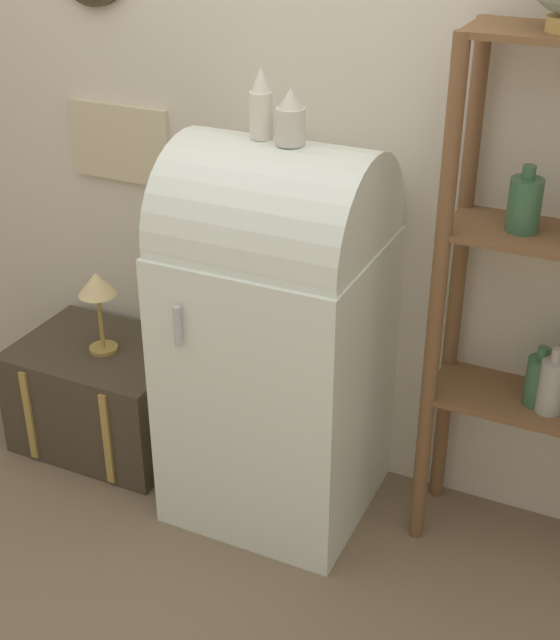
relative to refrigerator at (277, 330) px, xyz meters
name	(u,v)px	position (x,y,z in m)	size (l,w,h in m)	color
ground_plane	(249,534)	(0.00, -0.24, -0.71)	(12.00, 12.00, 0.00)	#7A664C
wall_back	(319,120)	(0.00, 0.34, 0.64)	(7.00, 0.09, 2.70)	beige
refrigerator	(277,330)	(0.00, 0.00, 0.00)	(0.67, 0.66, 1.37)	silver
suitcase_trunk	(106,395)	(-0.78, 0.03, -0.49)	(0.66, 0.50, 0.44)	#423828
shelf_unit	(553,299)	(0.86, 0.14, 0.24)	(0.68, 0.30, 1.74)	brown
vase_left	(261,105)	(-0.06, 0.01, 0.76)	(0.07, 0.07, 0.22)	silver
vase_center	(290,119)	(0.05, -0.01, 0.74)	(0.09, 0.09, 0.17)	beige
desk_lamp	(97,291)	(-0.75, 0.02, -0.02)	(0.15, 0.15, 0.33)	#AD8942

